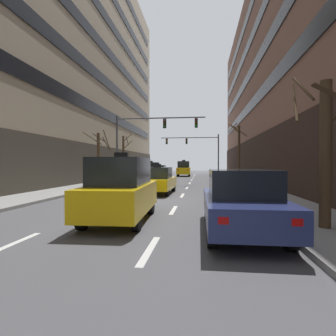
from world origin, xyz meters
The scene contains 34 objects.
ground_plane centered at (0.00, 0.00, 0.00)m, with size 120.00×120.00×0.00m, color #515156.
sidewalk_left centered at (-6.28, 0.00, 0.07)m, with size 2.95×80.00×0.14m, color gray.
sidewalk_right centered at (6.28, 0.00, 0.07)m, with size 2.95×80.00×0.14m, color gray.
lane_stripe_l1_s2 centered at (-1.60, -8.00, 0.00)m, with size 0.16×2.00×0.01m, color silver.
lane_stripe_l1_s3 centered at (-1.60, -3.00, 0.00)m, with size 0.16×2.00×0.01m, color silver.
lane_stripe_l1_s4 centered at (-1.60, 2.00, 0.00)m, with size 0.16×2.00×0.01m, color silver.
lane_stripe_l1_s5 centered at (-1.60, 7.00, 0.00)m, with size 0.16×2.00×0.01m, color silver.
lane_stripe_l1_s6 centered at (-1.60, 12.00, 0.00)m, with size 0.16×2.00×0.01m, color silver.
lane_stripe_l1_s7 centered at (-1.60, 17.00, 0.00)m, with size 0.16×2.00×0.01m, color silver.
lane_stripe_l1_s8 centered at (-1.60, 22.00, 0.00)m, with size 0.16×2.00×0.01m, color silver.
lane_stripe_l1_s9 centered at (-1.60, 27.00, 0.00)m, with size 0.16×2.00×0.01m, color silver.
lane_stripe_l1_s10 centered at (-1.60, 32.00, 0.00)m, with size 0.16×2.00×0.01m, color silver.
lane_stripe_l2_s2 centered at (1.60, -8.00, 0.00)m, with size 0.16×2.00×0.01m, color silver.
lane_stripe_l2_s3 centered at (1.60, -3.00, 0.00)m, with size 0.16×2.00×0.01m, color silver.
lane_stripe_l2_s4 centered at (1.60, 2.00, 0.00)m, with size 0.16×2.00×0.01m, color silver.
lane_stripe_l2_s5 centered at (1.60, 7.00, 0.00)m, with size 0.16×2.00×0.01m, color silver.
lane_stripe_l2_s6 centered at (1.60, 12.00, 0.00)m, with size 0.16×2.00×0.01m, color silver.
lane_stripe_l2_s7 centered at (1.60, 17.00, 0.00)m, with size 0.16×2.00×0.01m, color silver.
lane_stripe_l2_s8 centered at (1.60, 22.00, 0.00)m, with size 0.16×2.00×0.01m, color silver.
lane_stripe_l2_s9 centered at (1.60, 27.00, 0.00)m, with size 0.16×2.00×0.01m, color silver.
lane_stripe_l2_s10 centered at (1.60, 32.00, 0.00)m, with size 0.16×2.00×0.01m, color silver.
taxi_driving_0 centered at (-3.15, 23.82, 0.82)m, with size 1.86×4.43×1.84m.
taxi_driving_1 centered at (0.09, 26.33, 1.11)m, with size 2.02×4.64×2.42m.
taxi_driving_2 centered at (0.13, -5.22, 1.02)m, with size 1.92×4.28×2.21m.
taxi_driving_3 centered at (0.03, 2.77, 0.81)m, with size 1.94×4.41×1.81m.
car_driving_4 centered at (-3.12, 7.31, 0.80)m, with size 1.85×4.35×1.63m.
taxi_driving_5 centered at (-3.16, 17.24, 1.00)m, with size 1.93×4.24×2.19m.
car_parked_0 centered at (3.75, -6.33, 0.83)m, with size 1.92×4.52×1.69m.
traffic_signal_0 centered at (-2.31, 10.90, 4.68)m, with size 8.35×0.35×6.25m.
traffic_signal_1 centered at (2.14, 26.98, 4.52)m, with size 8.70×0.35×6.12m.
street_tree_0 centered at (5.94, 10.58, 2.94)m, with size 1.54×1.92×5.45m.
street_tree_1 centered at (-5.96, 15.67, 2.69)m, with size 1.25×1.46×5.06m.
street_tree_2 centered at (-5.94, 8.24, 2.47)m, with size 1.88×1.86×4.49m.
street_tree_3 centered at (5.98, -6.00, 2.25)m, with size 2.11×1.82×4.21m.
Camera 1 is at (2.70, -13.63, 1.84)m, focal length 28.76 mm.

